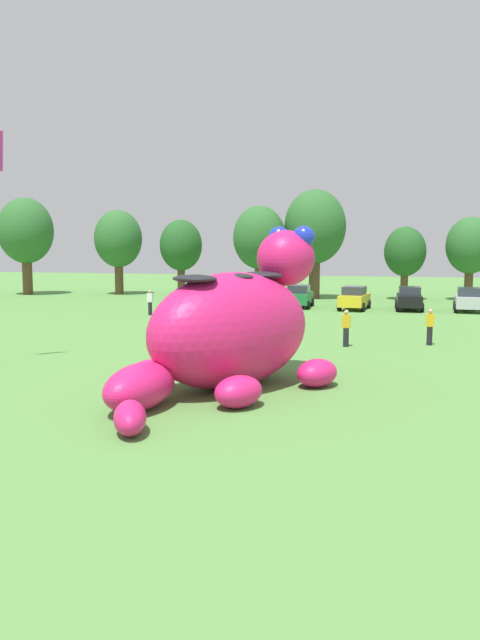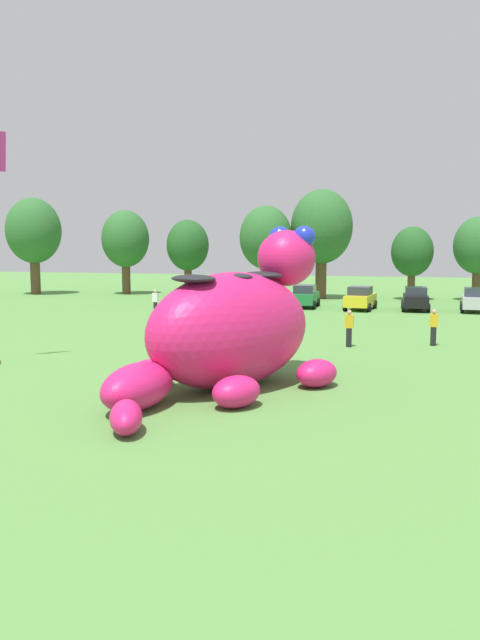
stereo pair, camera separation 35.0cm
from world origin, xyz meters
name	(u,v)px [view 2 (the right image)]	position (x,y,z in m)	size (l,w,h in m)	color
ground_plane	(187,388)	(0.00, 0.00, 0.00)	(160.00, 160.00, 0.00)	#568E42
giant_inflatable_creature	(232,328)	(1.38, 0.54, 1.95)	(7.00, 10.54, 5.32)	#E01E6B
car_red	(206,295)	(-8.71, 27.18, 0.86)	(2.12, 4.19, 1.72)	red
car_blue	(256,296)	(-4.69, 27.29, 0.86)	(2.13, 4.19, 1.72)	#2347B7
car_green	(305,296)	(-0.97, 27.66, 0.86)	(2.04, 4.15, 1.72)	#1E7238
car_yellow	(360,298)	(3.23, 26.99, 0.86)	(2.24, 4.25, 1.72)	yellow
car_black	(415,299)	(7.11, 27.68, 0.86)	(2.06, 4.16, 1.72)	black
car_silver	(475,300)	(11.17, 27.83, 0.86)	(2.09, 4.18, 1.72)	#B7BABF
tree_far_left	(34,231)	(-28.52, 33.61, 6.07)	(5.23, 5.23, 9.28)	brown
tree_left	(125,239)	(-20.10, 36.20, 5.31)	(4.57, 4.57, 8.12)	brown
tree_mid_left	(188,246)	(-14.01, 37.09, 4.69)	(4.04, 4.04, 7.17)	brown
tree_centre_left	(266,238)	(-5.68, 34.37, 5.34)	(4.60, 4.60, 8.16)	brown
tree_centre	(322,227)	(-1.03, 36.06, 6.28)	(5.41, 5.41, 9.61)	brown
tree_centre_right	(412,252)	(6.70, 36.85, 4.14)	(3.56, 3.56, 6.33)	brown
tree_mid_right	(478,246)	(12.03, 37.30, 4.66)	(4.01, 4.01, 7.12)	brown
spectator_near_inflatable	(221,299)	(-6.40, 23.68, 0.85)	(0.38, 0.26, 1.71)	#2D334C
spectator_mid_field	(434,328)	(7.97, 11.26, 0.85)	(0.38, 0.26, 1.71)	black
spectator_by_cars	(155,302)	(-9.80, 19.78, 0.85)	(0.38, 0.26, 1.71)	black
spectator_wandering	(280,300)	(-2.10, 24.02, 0.85)	(0.38, 0.26, 1.71)	black
spectator_far_side	(349,329)	(4.23, 9.78, 0.85)	(0.38, 0.26, 1.71)	black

